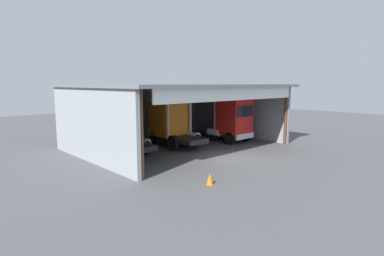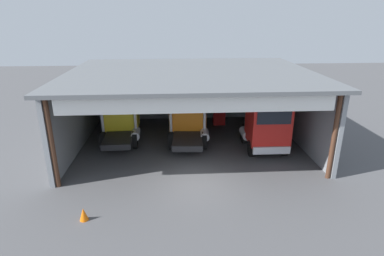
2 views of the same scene
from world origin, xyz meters
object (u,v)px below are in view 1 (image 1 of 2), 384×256
at_px(truck_yellow_center_left_bay, 120,128).
at_px(tool_cart, 172,132).
at_px(traffic_cone, 210,179).
at_px(oil_drum, 168,131).
at_px(truck_orange_center_right_bay, 172,123).
at_px(truck_red_left_bay, 232,120).

height_order(truck_yellow_center_left_bay, tool_cart, truck_yellow_center_left_bay).
bearing_deg(truck_yellow_center_left_bay, traffic_cone, -93.99).
bearing_deg(tool_cart, oil_drum, 84.22).
relative_size(truck_yellow_center_left_bay, traffic_cone, 8.36).
relative_size(oil_drum, tool_cart, 0.91).
xyz_separation_m(oil_drum, tool_cart, (-0.08, -0.82, 0.04)).
bearing_deg(traffic_cone, truck_orange_center_right_bay, 61.24).
bearing_deg(truck_red_left_bay, truck_orange_center_right_bay, -25.73).
bearing_deg(tool_cart, truck_red_left_bay, -68.38).
distance_m(truck_orange_center_right_bay, tool_cart, 4.14).
bearing_deg(truck_yellow_center_left_bay, tool_cart, 19.95).
bearing_deg(truck_yellow_center_left_bay, truck_red_left_bay, -17.06).
height_order(truck_orange_center_right_bay, traffic_cone, truck_orange_center_right_bay).
xyz_separation_m(truck_red_left_bay, oil_drum, (-2.02, 6.11, -1.41)).
height_order(truck_yellow_center_left_bay, truck_orange_center_right_bay, truck_orange_center_right_bay).
height_order(truck_orange_center_right_bay, truck_red_left_bay, truck_orange_center_right_bay).
distance_m(truck_red_left_bay, tool_cart, 5.86).
xyz_separation_m(truck_yellow_center_left_bay, oil_drum, (7.12, 3.64, -1.36)).
height_order(truck_red_left_bay, tool_cart, truck_red_left_bay).
relative_size(truck_yellow_center_left_bay, tool_cart, 4.68).
distance_m(truck_yellow_center_left_bay, traffic_cone, 9.08).
bearing_deg(oil_drum, truck_red_left_bay, -71.75).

